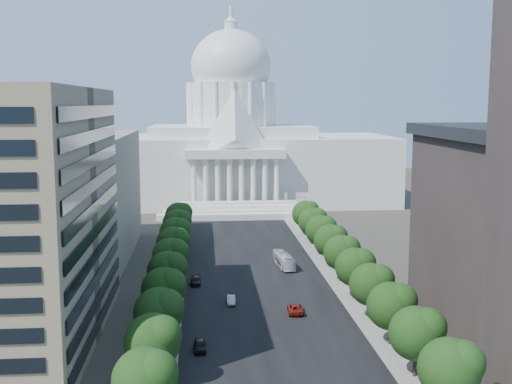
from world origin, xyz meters
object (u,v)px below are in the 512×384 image
object	(u,v)px
car_dark_a	(200,346)
car_silver	(231,300)
car_red	(295,309)
car_dark_b	(195,281)
city_bus	(284,260)

from	to	relation	value
car_dark_a	car_silver	bearing A→B (deg)	72.93
car_red	car_dark_b	world-z (taller)	car_red
car_silver	car_dark_b	bearing A→B (deg)	117.35
car_silver	city_bus	bearing A→B (deg)	63.61
car_silver	car_red	size ratio (longest dim) A/B	0.77
car_dark_b	car_silver	bearing A→B (deg)	-62.71
car_dark_a	car_red	size ratio (longest dim) A/B	0.80
car_dark_a	car_red	world-z (taller)	car_red
car_dark_a	car_dark_b	size ratio (longest dim) A/B	0.87
car_dark_a	car_red	bearing A→B (deg)	41.10
car_dark_a	car_silver	distance (m)	23.44
car_dark_b	city_bus	size ratio (longest dim) A/B	0.45
car_dark_b	car_red	bearing A→B (deg)	-47.01
car_dark_a	car_dark_b	xyz separation A→B (m)	(-1.00, 36.31, -0.02)
car_silver	car_red	xyz separation A→B (m)	(11.30, -6.29, 0.07)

